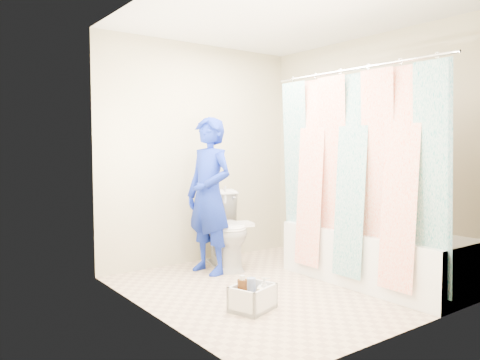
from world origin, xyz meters
TOP-DOWN VIEW (x-y plane):
  - floor at (0.00, 0.00)m, footprint 2.60×2.60m
  - ceiling at (0.00, 0.00)m, footprint 2.40×2.60m
  - wall_back at (0.00, 1.30)m, footprint 2.40×0.02m
  - wall_front at (0.00, -1.30)m, footprint 2.40×0.02m
  - wall_left at (-1.20, 0.00)m, footprint 0.02×2.60m
  - wall_right at (1.20, 0.00)m, footprint 0.02×2.60m
  - bathtub at (0.85, -0.43)m, footprint 0.70×1.75m
  - curtain_rod at (0.52, -0.43)m, footprint 0.02×1.90m
  - shower_curtain at (0.52, -0.43)m, footprint 0.06×1.75m
  - toilet at (0.07, 0.90)m, footprint 0.66×0.88m
  - tank_lid at (0.03, 0.77)m, footprint 0.53×0.35m
  - tank_internals at (0.09, 1.12)m, footprint 0.19×0.09m
  - plumber at (-0.20, 0.80)m, footprint 0.47×0.63m
  - cleaning_caddy at (-0.52, -0.33)m, footprint 0.40×0.35m

SIDE VIEW (x-z plane):
  - floor at x=0.00m, z-range 0.00..0.00m
  - cleaning_caddy at x=-0.52m, z-range -0.03..0.22m
  - bathtub at x=0.85m, z-range 0.02..0.52m
  - toilet at x=0.07m, z-range 0.00..0.80m
  - tank_lid at x=0.03m, z-range 0.45..0.49m
  - plumber at x=-0.20m, z-range 0.00..1.57m
  - tank_internals at x=0.09m, z-range 0.66..0.92m
  - shower_curtain at x=0.52m, z-range 0.12..1.92m
  - wall_back at x=0.00m, z-range 0.00..2.40m
  - wall_front at x=0.00m, z-range 0.00..2.40m
  - wall_left at x=-1.20m, z-range 0.00..2.40m
  - wall_right at x=1.20m, z-range 0.00..2.40m
  - curtain_rod at x=0.52m, z-range 1.94..1.96m
  - ceiling at x=0.00m, z-range 2.39..2.41m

